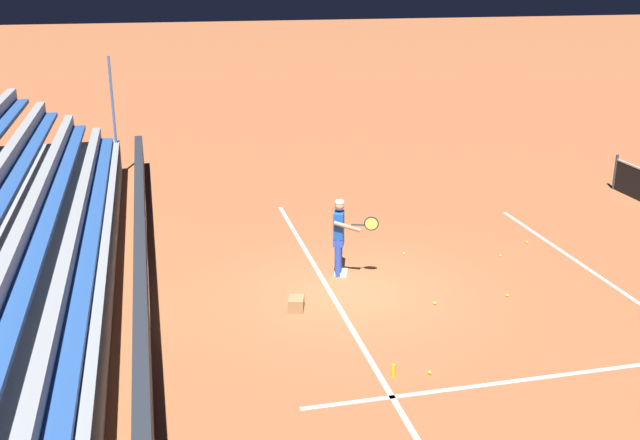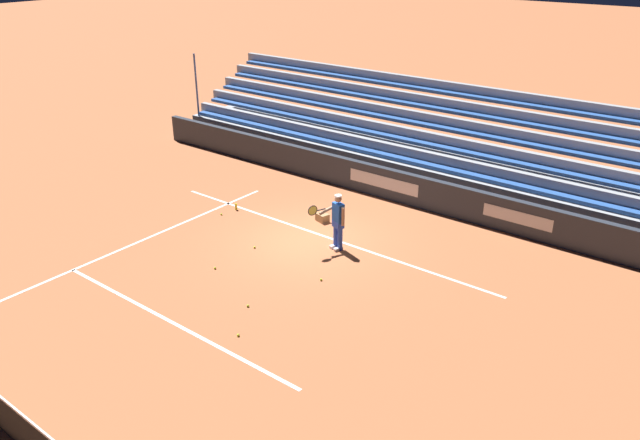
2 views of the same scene
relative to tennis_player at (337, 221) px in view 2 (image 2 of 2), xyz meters
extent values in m
plane|color=#B7663D|center=(0.91, 0.07, -0.89)|extent=(160.00, 160.00, 0.00)
cube|color=white|center=(0.91, -0.43, -0.89)|extent=(12.00, 0.10, 0.01)
cube|color=white|center=(5.02, 4.07, -0.89)|extent=(0.10, 12.00, 0.01)
cube|color=white|center=(0.91, 5.57, -0.89)|extent=(8.22, 0.10, 0.01)
cube|color=#2D333D|center=(0.91, -4.26, -0.34)|extent=(22.81, 0.24, 1.10)
cube|color=silver|center=(1.05, -4.14, -0.29)|extent=(2.80, 0.01, 0.44)
cube|color=silver|center=(-3.82, -4.14, -0.29)|extent=(2.20, 0.01, 0.40)
cube|color=#9EA3A8|center=(0.91, -6.86, -0.34)|extent=(21.67, 4.00, 1.10)
cube|color=#2D5BAD|center=(0.91, -5.26, 0.29)|extent=(21.24, 0.40, 0.12)
cube|color=#9EA3A8|center=(0.91, -5.54, 0.43)|extent=(21.67, 0.24, 0.45)
cube|color=#2D5BAD|center=(0.91, -6.06, 0.74)|extent=(21.24, 0.40, 0.12)
cube|color=#9EA3A8|center=(0.91, -6.34, 0.88)|extent=(21.67, 0.24, 0.45)
cube|color=#2D5BAD|center=(0.91, -6.86, 1.19)|extent=(21.24, 0.40, 0.12)
cube|color=#9EA3A8|center=(0.91, -7.14, 1.33)|extent=(21.67, 0.24, 0.45)
cube|color=#2D5BAD|center=(0.91, -7.66, 1.64)|extent=(21.24, 0.40, 0.12)
cube|color=#9EA3A8|center=(0.91, -7.94, 1.78)|extent=(21.67, 0.24, 0.45)
cube|color=#2D5BAD|center=(0.91, -8.46, 2.09)|extent=(21.24, 0.40, 0.12)
cube|color=#9EA3A8|center=(0.91, -8.74, 2.23)|extent=(21.67, 0.24, 0.45)
cylinder|color=#4C70B2|center=(11.42, -4.96, 1.03)|extent=(0.08, 0.08, 3.85)
cylinder|color=blue|center=(-0.12, 0.01, -0.45)|extent=(0.15, 0.15, 0.88)
cylinder|color=blue|center=(0.09, -0.06, -0.45)|extent=(0.15, 0.15, 0.88)
cube|color=white|center=(-0.10, 0.07, -0.85)|extent=(0.20, 0.30, 0.09)
cube|color=white|center=(0.11, -0.01, -0.85)|extent=(0.20, 0.30, 0.09)
cube|color=blue|center=(-0.02, -0.02, -0.09)|extent=(0.39, 0.32, 0.20)
cube|color=#194CB2|center=(-0.02, -0.02, 0.28)|extent=(0.41, 0.32, 0.58)
sphere|color=#A37556|center=(-0.01, -0.01, 0.71)|extent=(0.21, 0.21, 0.21)
cylinder|color=white|center=(-0.01, -0.01, 0.80)|extent=(0.20, 0.20, 0.05)
cylinder|color=#A37556|center=(-0.25, 0.06, 0.24)|extent=(0.09, 0.09, 0.56)
cylinder|color=#A37556|center=(0.28, 0.08, 0.33)|extent=(0.28, 0.58, 0.24)
cylinder|color=black|center=(0.37, 0.31, 0.38)|extent=(0.13, 0.29, 0.03)
torus|color=black|center=(0.46, 0.57, 0.42)|extent=(0.13, 0.30, 0.31)
cylinder|color=#D6D14C|center=(0.46, 0.57, 0.42)|extent=(0.10, 0.26, 0.27)
cube|color=#A87F51|center=(1.55, -1.29, -0.76)|extent=(0.47, 0.40, 0.26)
sphere|color=#CCE533|center=(4.49, 0.41, -0.86)|extent=(0.07, 0.07, 0.07)
sphere|color=#CCE533|center=(1.94, 3.10, -0.86)|extent=(0.07, 0.07, 0.07)
sphere|color=#CCE533|center=(1.95, 1.49, -0.86)|extent=(0.07, 0.07, 0.07)
sphere|color=#CCE533|center=(-0.85, 5.00, -0.86)|extent=(0.07, 0.07, 0.07)
sphere|color=#CCE533|center=(-0.79, 1.79, -0.86)|extent=(0.07, 0.07, 0.07)
sphere|color=#CCE533|center=(-0.15, 3.95, -0.86)|extent=(0.07, 0.07, 0.07)
cylinder|color=yellow|center=(4.41, -0.22, -0.78)|extent=(0.07, 0.07, 0.22)
camera|label=1|loc=(14.85, -3.90, 5.64)|focal=42.00mm
camera|label=2|loc=(-9.75, 13.33, 7.57)|focal=35.00mm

